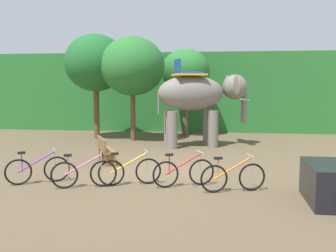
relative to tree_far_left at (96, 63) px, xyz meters
name	(u,v)px	position (x,y,z in m)	size (l,w,h in m)	color
ground_plane	(155,170)	(4.06, -6.75, -3.78)	(80.00, 80.00, 0.00)	brown
foliage_hedge	(186,92)	(4.06, 6.16, -1.50)	(36.00, 6.00, 4.56)	#28702D
tree_far_left	(96,63)	(0.00, 0.00, 0.00)	(3.06, 3.06, 5.21)	brown
tree_center	(133,66)	(1.99, -0.51, -0.19)	(3.08, 3.08, 5.01)	brown
tree_right	(186,71)	(4.37, 1.58, -0.37)	(2.55, 2.55, 4.59)	brown
elephant	(198,96)	(5.21, -1.90, -1.57)	(4.23, 2.70, 3.78)	slate
bike_purple	(38,169)	(1.14, -8.80, -3.39)	(1.51, 0.90, 0.92)	black
bike_pink	(84,173)	(2.55, -9.08, -3.39)	(1.65, 0.67, 0.92)	black
bike_yellow	(130,171)	(3.68, -8.67, -3.39)	(1.63, 0.71, 0.92)	black
bike_red	(184,172)	(5.13, -8.63, -3.39)	(1.60, 0.77, 0.92)	black
bike_orange	(233,177)	(6.41, -8.99, -3.39)	(1.65, 0.67, 0.92)	black
wooden_bench	(105,149)	(2.18, -5.93, -3.30)	(1.03, 1.53, 0.89)	brown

